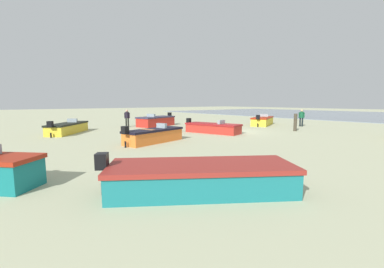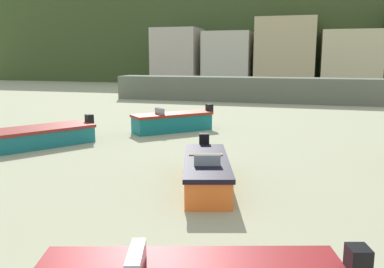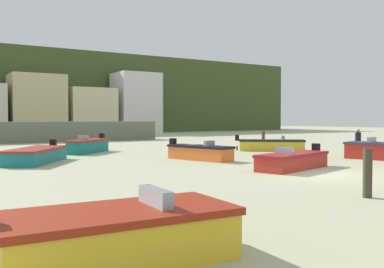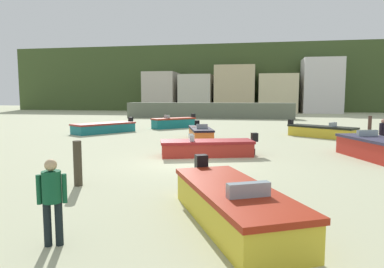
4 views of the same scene
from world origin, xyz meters
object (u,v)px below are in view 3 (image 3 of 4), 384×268
at_px(boat_red_1, 384,151).
at_px(boat_yellow_0, 119,235).
at_px(boat_red_7, 293,161).
at_px(boat_yellow_3, 271,145).
at_px(boat_orange_5, 200,152).
at_px(mooring_post_mid_beach, 368,173).
at_px(boat_teal_6, 36,155).
at_px(beach_walker_distant, 358,140).
at_px(boat_teal_4, 88,146).
at_px(mooring_post_near_water, 263,137).

bearing_deg(boat_red_1, boat_yellow_0, -173.84).
height_order(boat_red_1, boat_red_7, boat_red_1).
height_order(boat_red_1, boat_yellow_3, boat_red_1).
height_order(boat_orange_5, mooring_post_mid_beach, mooring_post_mid_beach).
distance_m(boat_red_1, boat_teal_6, 18.44).
bearing_deg(boat_yellow_3, boat_red_1, 43.90).
bearing_deg(boat_orange_5, boat_yellow_0, 37.14).
xyz_separation_m(boat_red_1, boat_red_7, (-7.43, -0.60, -0.10)).
relative_size(boat_yellow_3, boat_red_7, 0.95).
xyz_separation_m(boat_red_1, beach_walker_distant, (1.06, 2.49, 0.48)).
relative_size(boat_yellow_0, boat_yellow_3, 0.90).
bearing_deg(boat_red_7, boat_yellow_3, -53.38).
xyz_separation_m(boat_red_1, boat_yellow_3, (-0.90, 8.05, -0.08)).
distance_m(boat_teal_4, boat_red_7, 14.41).
bearing_deg(boat_red_1, boat_red_7, 167.14).
height_order(boat_yellow_0, boat_red_7, boat_yellow_0).
distance_m(boat_yellow_0, mooring_post_mid_beach, 8.22).
bearing_deg(boat_yellow_0, mooring_post_near_water, 137.52).
xyz_separation_m(boat_yellow_3, beach_walker_distant, (1.96, -5.56, 0.55)).
bearing_deg(boat_teal_6, boat_orange_5, -168.20).
bearing_deg(mooring_post_mid_beach, boat_teal_6, 111.71).
xyz_separation_m(boat_red_1, boat_orange_5, (-8.65, 5.14, -0.07)).
bearing_deg(boat_teal_6, mooring_post_near_water, -129.71).
bearing_deg(mooring_post_near_water, boat_orange_5, -143.37).
xyz_separation_m(boat_yellow_3, boat_orange_5, (-7.75, -2.91, 0.01)).
height_order(boat_orange_5, mooring_post_near_water, mooring_post_near_water).
distance_m(boat_teal_6, mooring_post_mid_beach, 16.04).
height_order(mooring_post_mid_beach, beach_walker_distant, beach_walker_distant).
distance_m(boat_teal_6, beach_walker_distant, 18.49).
height_order(boat_teal_4, boat_orange_5, boat_teal_4).
relative_size(boat_teal_6, mooring_post_mid_beach, 3.51).
xyz_separation_m(boat_orange_5, beach_walker_distant, (9.71, -2.64, 0.54)).
height_order(boat_yellow_3, boat_teal_4, boat_teal_4).
distance_m(boat_teal_6, boat_red_7, 12.65).
xyz_separation_m(boat_orange_5, mooring_post_mid_beach, (-1.94, -11.83, 0.29)).
height_order(boat_orange_5, boat_red_7, boat_orange_5).
relative_size(boat_yellow_3, mooring_post_mid_beach, 3.11).
bearing_deg(beach_walker_distant, boat_red_7, 152.06).
bearing_deg(mooring_post_near_water, boat_yellow_3, -127.18).
distance_m(boat_red_1, mooring_post_near_water, 15.14).
bearing_deg(mooring_post_mid_beach, boat_red_7, 62.65).
bearing_deg(mooring_post_mid_beach, boat_teal_4, 94.85).
height_order(boat_teal_4, boat_teal_6, boat_teal_4).
height_order(boat_red_1, boat_orange_5, boat_red_1).
bearing_deg(boat_teal_6, boat_red_7, 168.99).
distance_m(boat_teal_4, boat_orange_5, 8.64).
relative_size(boat_red_1, mooring_post_mid_beach, 3.06).
distance_m(boat_teal_4, mooring_post_mid_beach, 19.75).
height_order(boat_teal_6, mooring_post_near_water, mooring_post_near_water).
bearing_deg(boat_orange_5, boat_red_7, 86.12).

